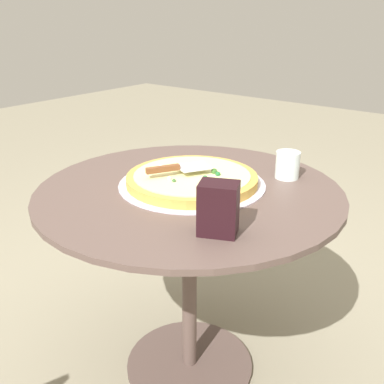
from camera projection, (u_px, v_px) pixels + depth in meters
The scene contains 6 objects.
ground_plane at pixel (190, 365), 1.71m from camera, with size 10.00×10.00×0.00m, color gray.
patio_table at pixel (189, 233), 1.49m from camera, with size 0.98×0.98×0.72m.
pizza_on_tray at pixel (192, 180), 1.46m from camera, with size 0.48×0.48×0.05m.
pizza_server at pixel (178, 168), 1.44m from camera, with size 0.14×0.21×0.02m.
drinking_cup at pixel (288, 165), 1.51m from camera, with size 0.08×0.08×0.09m, color white.
napkin_dispenser at pixel (218, 209), 1.12m from camera, with size 0.10×0.07×0.14m, color black.
Camera 1 is at (0.83, -1.04, 1.25)m, focal length 42.12 mm.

